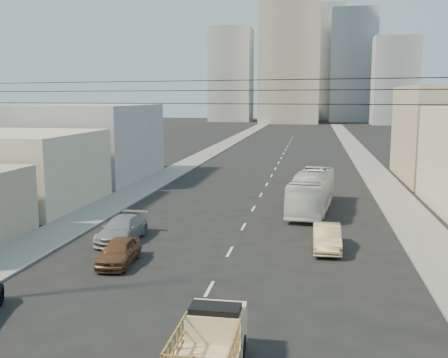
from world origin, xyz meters
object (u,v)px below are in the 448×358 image
(flatbed_pickup, at_px, (210,340))
(city_bus, at_px, (312,191))
(sedan_tan, at_px, (327,237))
(sedan_grey, at_px, (122,229))
(sedan_brown, at_px, (119,252))

(flatbed_pickup, xyz_separation_m, city_bus, (3.08, 25.39, 0.42))
(flatbed_pickup, distance_m, sedan_tan, 15.19)
(sedan_tan, xyz_separation_m, sedan_grey, (-12.45, -0.16, 0.00))
(sedan_tan, relative_size, sedan_grey, 0.88)
(sedan_brown, bearing_deg, flatbed_pickup, -59.09)
(sedan_grey, bearing_deg, sedan_brown, -69.72)
(sedan_brown, height_order, sedan_grey, sedan_grey)
(sedan_brown, xyz_separation_m, sedan_grey, (-1.51, 4.44, 0.04))
(flatbed_pickup, bearing_deg, sedan_grey, 120.23)
(sedan_tan, distance_m, sedan_grey, 12.46)
(city_bus, xyz_separation_m, sedan_grey, (-11.52, -10.90, -0.78))
(flatbed_pickup, distance_m, sedan_grey, 16.77)
(sedan_brown, height_order, sedan_tan, sedan_tan)
(flatbed_pickup, relative_size, city_bus, 0.41)
(sedan_brown, bearing_deg, sedan_tan, 19.11)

